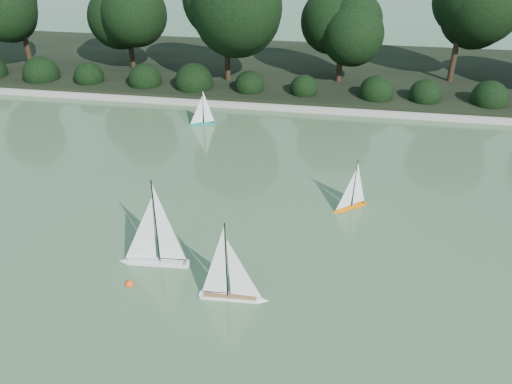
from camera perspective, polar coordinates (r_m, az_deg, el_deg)
ground at (r=8.95m, az=0.85°, el=-11.84°), size 80.00×80.00×0.00m
pond_coping at (r=16.67m, az=5.63°, el=9.49°), size 40.00×0.35×0.18m
far_bank at (r=20.43m, az=6.57°, el=13.59°), size 40.00×8.00×0.30m
tree_line at (r=18.30m, az=10.78°, el=19.35°), size 26.31×3.93×4.39m
shrub_hedge at (r=17.39m, az=5.93°, el=11.64°), size 29.10×1.10×1.10m
sailboat_white_a at (r=9.68m, az=-11.97°, el=-6.53°), size 1.41×0.32×1.92m
sailboat_white_b at (r=8.74m, az=-2.38°, el=-10.78°), size 1.24×0.26×1.70m
sailboat_orange at (r=11.33m, az=10.56°, el=-1.01°), size 0.82×0.65×1.27m
sailboat_teal at (r=15.58m, az=-6.35°, el=8.31°), size 0.87×0.44×1.21m
race_buoy at (r=9.46m, az=-14.27°, el=-10.21°), size 0.16×0.16×0.16m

